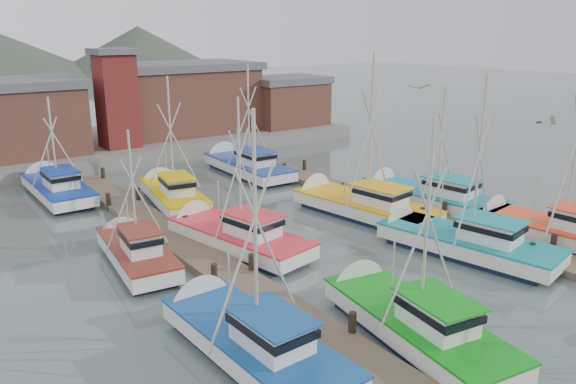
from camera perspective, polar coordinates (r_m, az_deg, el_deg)
ground at (r=27.18m, az=13.08°, el=-8.89°), size 260.00×260.00×0.00m
dock_left at (r=25.70m, az=-4.44°, el=-9.50°), size 2.30×46.00×1.50m
dock_right at (r=34.54m, az=15.72°, el=-3.20°), size 2.30×46.00×1.50m
quay at (r=57.09m, az=-16.08°, el=4.76°), size 44.00×16.00×1.20m
shed_left at (r=51.85m, az=-27.10°, el=6.71°), size 12.72×8.48×6.20m
shed_center at (r=58.76m, az=-10.85°, el=9.46°), size 14.84×9.54×6.90m
shed_right at (r=61.88m, az=-0.24°, el=9.28°), size 8.48×6.36×5.20m
lookout_tower at (r=51.95m, az=-17.02°, el=9.15°), size 3.60×3.60×8.50m
boat_4 at (r=22.49m, az=12.00°, el=-12.48°), size 4.15×9.49×9.28m
boat_5 at (r=30.82m, az=16.81°, el=-4.73°), size 4.81×10.17×10.17m
boat_6 at (r=20.91m, az=-4.31°, el=-14.48°), size 4.01×9.36×9.80m
boat_7 at (r=34.20m, az=25.07°, el=-3.50°), size 4.50×9.71×11.28m
boat_8 at (r=30.45m, az=-5.70°, el=-4.35°), size 4.58×9.74×8.95m
boat_9 at (r=35.72m, az=7.08°, el=-1.24°), size 4.53×10.47×11.02m
boat_10 at (r=29.25m, az=-15.32°, el=-5.77°), size 3.27×8.10×7.47m
boat_11 at (r=38.32m, az=13.89°, el=-0.41°), size 4.53×10.37×8.88m
boat_12 at (r=38.61m, az=-11.76°, el=-0.14°), size 4.12×9.15×9.25m
boat_13 at (r=45.84m, az=-4.43°, el=2.75°), size 3.97×10.28×9.73m
boat_14 at (r=42.55m, az=-22.54°, el=0.46°), size 3.37×9.48×7.87m
gull_near at (r=19.62m, az=24.73°, el=6.49°), size 1.49×0.65×0.24m
gull_far at (r=30.82m, az=13.22°, el=10.31°), size 1.55×0.62×0.24m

